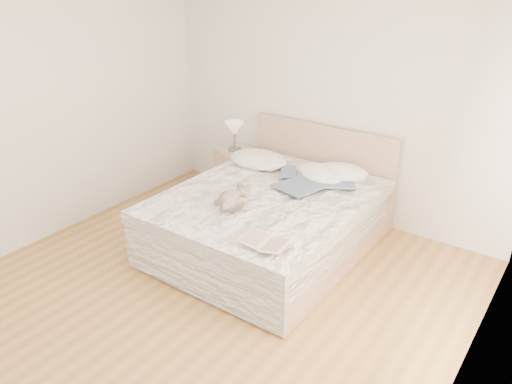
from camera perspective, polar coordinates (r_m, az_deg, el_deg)
floor at (r=4.25m, az=-7.44°, el=-12.79°), size 4.00×4.50×0.00m
wall_back at (r=5.38m, az=8.40°, el=11.25°), size 4.00×0.02×2.70m
wall_left at (r=5.15m, az=-25.17°, el=8.60°), size 0.02×4.50×2.70m
wall_right at (r=2.73m, az=23.61°, el=-4.18°), size 0.02×4.50×2.70m
window at (r=2.96m, az=25.08°, el=-0.06°), size 0.02×1.30×1.10m
bed at (r=4.88m, az=1.82°, el=-3.04°), size 1.72×2.14×1.00m
nightstand at (r=6.04m, az=-2.06°, el=2.33°), size 0.55×0.52×0.56m
table_lamp at (r=5.86m, az=-2.48°, el=7.10°), size 0.28×0.28×0.35m
pillow_left at (r=5.41m, az=0.25°, el=3.74°), size 0.70×0.53×0.19m
pillow_middle at (r=5.07m, az=7.46°, el=2.05°), size 0.63×0.55×0.16m
pillow_right at (r=5.14m, az=9.64°, el=2.22°), size 0.64×0.53×0.17m
blouse at (r=4.85m, az=5.54°, el=0.91°), size 0.71×0.74×0.02m
photo_book at (r=5.25m, az=1.28°, el=2.94°), size 0.33×0.25×0.02m
childrens_book at (r=3.84m, az=1.02°, el=-5.76°), size 0.41×0.30×0.02m
teddy_bear at (r=4.39m, az=-3.00°, el=-1.32°), size 0.26×0.33×0.16m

